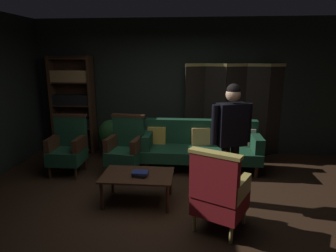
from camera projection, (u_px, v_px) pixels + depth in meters
ground_plane at (163, 204)px, 4.18m from camera, size 10.00×10.00×0.00m
back_wall at (175, 87)px, 6.22m from camera, size 7.20×0.10×2.80m
folding_screen at (235, 109)px, 6.07m from camera, size 2.11×0.35×1.90m
bookshelf at (73, 102)px, 6.23m from camera, size 0.90×0.32×2.05m
velvet_couch at (201, 144)px, 5.43m from camera, size 2.12×0.78×0.88m
coffee_table at (138, 177)px, 4.16m from camera, size 1.00×0.64×0.42m
armchair_gilt_accent at (219, 193)px, 3.45m from camera, size 0.78×0.77×1.04m
armchair_wing_left at (68, 146)px, 5.18m from camera, size 0.60×0.58×1.04m
armchair_wing_right at (126, 147)px, 5.17m from camera, size 0.66×0.65×1.04m
standing_figure at (231, 133)px, 4.00m from camera, size 0.56×0.34×1.70m
potted_plant at (111, 136)px, 5.95m from camera, size 0.50×0.50×0.80m
book_black_cloth at (140, 175)px, 4.09m from camera, size 0.22×0.20×0.04m
book_navy_cloth at (140, 172)px, 4.08m from camera, size 0.22×0.17×0.03m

